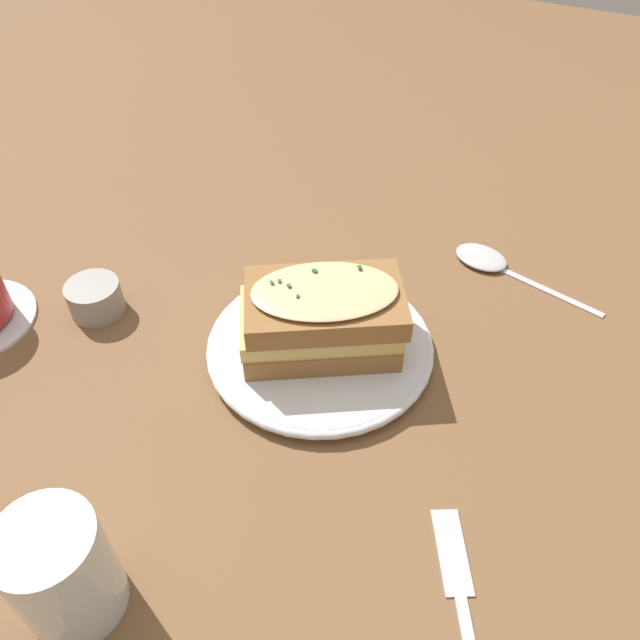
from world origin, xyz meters
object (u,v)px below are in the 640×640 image
sandwich (322,316)px  spoon (488,261)px  fork (461,596)px  condiment_pot (95,298)px  dinner_plate (320,346)px  water_glass (62,572)px

sandwich → spoon: size_ratio=0.99×
sandwich → fork: bearing=-41.1°
fork → condiment_pot: size_ratio=2.96×
dinner_plate → spoon: dinner_plate is taller
water_glass → condiment_pot: bearing=128.4°
fork → dinner_plate: bearing=111.0°
dinner_plate → condiment_pot: 0.25m
condiment_pot → dinner_plate: bearing=12.0°
dinner_plate → fork: (0.20, -0.17, -0.01)m
water_glass → spoon: size_ratio=0.54×
fork → condiment_pot: condiment_pot is taller
water_glass → condiment_pot: water_glass is taller
fork → spoon: bearing=74.4°
dinner_plate → spoon: 0.24m
spoon → condiment_pot: condiment_pot is taller
sandwich → fork: 0.27m
dinner_plate → fork: 0.27m
fork → spoon: 0.40m
spoon → dinner_plate: bearing=165.5°
dinner_plate → sandwich: sandwich is taller
sandwich → condiment_pot: 0.25m
sandwich → dinner_plate: bearing=-155.3°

